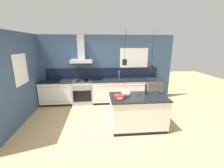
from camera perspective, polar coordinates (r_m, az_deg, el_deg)
The scene contains 11 objects.
ground_plane at distance 4.52m, azimuth -2.51°, elevation -14.95°, with size 16.00×16.00×0.00m, color tan.
wall_back at distance 5.99m, azimuth -3.98°, elevation 6.31°, with size 5.60×2.40×2.60m.
wall_left at distance 5.23m, azimuth -30.77°, elevation 2.38°, with size 0.08×3.80×2.60m.
counter_run_left at distance 6.11m, azimuth -20.19°, elevation -3.05°, with size 1.20×0.64×0.91m.
counter_run_sink at distance 5.94m, azimuth 2.86°, elevation -2.59°, with size 2.11×0.64×1.24m.
oven_range at distance 5.92m, azimuth -11.01°, elevation -2.99°, with size 0.77×0.66×0.91m.
dishwasher at distance 6.27m, azimuth 15.21°, elevation -2.23°, with size 0.61×0.65×0.91m.
kitchen_island at distance 4.22m, azimuth 9.75°, elevation -10.45°, with size 1.50×0.89×0.91m.
bottle_on_island at distance 4.20m, azimuth 12.82°, elevation -1.90°, with size 0.07×0.07×0.36m.
book_stack at distance 4.10m, azimuth 5.20°, elevation -3.66°, with size 0.29×0.37×0.09m.
red_supply_box at distance 3.79m, azimuth 2.73°, elevation -5.00°, with size 0.24×0.21×0.11m.
Camera 1 is at (-0.16, -3.92, 2.26)m, focal length 24.00 mm.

